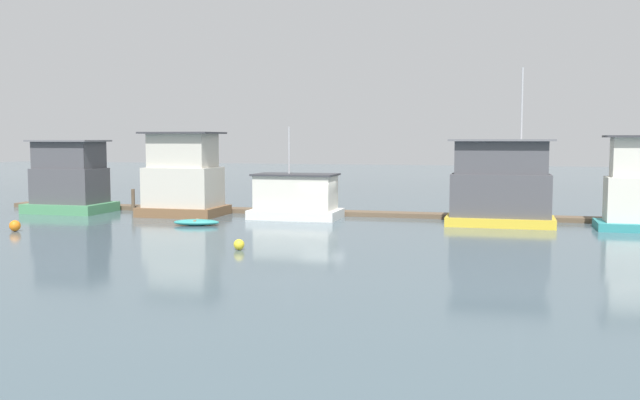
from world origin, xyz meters
The scene contains 11 objects.
ground_plane centered at (0.00, 0.00, 0.00)m, with size 200.00×200.00×0.00m, color #475B66.
dock_walkway centered at (0.00, 3.28, 0.15)m, with size 51.00×1.50×0.30m, color brown.
houseboat_green centered at (-18.89, 0.19, 2.35)m, with size 5.52×4.18×5.19m.
houseboat_brown centered at (-10.06, 0.30, 2.56)m, with size 5.39×4.20×5.73m.
houseboat_white centered at (-2.04, 0.45, 1.40)m, with size 5.84×3.42×6.07m.
houseboat_yellow centered at (11.08, 0.04, 2.42)m, with size 6.43×3.27×9.51m.
dinghy_teal centered at (-6.83, -4.70, 0.19)m, with size 2.96×1.72×0.38m.
mooring_post_far_left centered at (-17.84, 2.28, 0.96)m, with size 0.30×0.30×1.93m, color brown.
mooring_post_near_right centered at (-15.06, 2.28, 0.80)m, with size 0.26×0.26×1.60m, color brown.
buoy_orange centered at (-15.70, -9.89, 0.32)m, with size 0.63×0.63×0.63m, color orange.
buoy_yellow centered at (-0.77, -13.09, 0.26)m, with size 0.52×0.52×0.52m, color yellow.
Camera 1 is at (11.54, -44.47, 5.26)m, focal length 40.00 mm.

